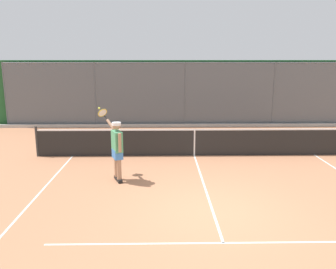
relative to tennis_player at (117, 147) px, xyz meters
The scene contains 5 objects.
ground_plane 3.36m from the tennis_player, 138.53° to the left, with size 60.00×60.00×0.00m, color #B27551.
court_line_markings 4.57m from the tennis_player, 122.61° to the left, with size 8.66×10.95×0.01m.
fence_backdrop 8.91m from the tennis_player, 105.68° to the right, with size 20.68×1.37×3.26m.
tennis_net 3.53m from the tennis_player, 133.40° to the right, with size 11.12×0.09×1.07m.
tennis_player is the anchor object (origin of this frame).
Camera 1 is at (1.15, 7.34, 3.43)m, focal length 37.58 mm.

